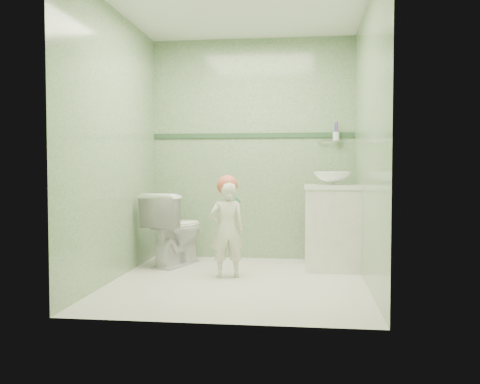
# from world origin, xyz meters

# --- Properties ---
(ground) EXTENTS (2.50, 2.50, 0.00)m
(ground) POSITION_xyz_m (0.00, 0.00, 0.00)
(ground) COLOR silver
(ground) RESTS_ON ground
(room_shell) EXTENTS (2.50, 2.54, 2.40)m
(room_shell) POSITION_xyz_m (0.00, 0.00, 1.20)
(room_shell) COLOR gray
(room_shell) RESTS_ON ground
(trim_stripe) EXTENTS (2.20, 0.02, 0.05)m
(trim_stripe) POSITION_xyz_m (0.00, 1.24, 1.35)
(trim_stripe) COLOR #2E5032
(trim_stripe) RESTS_ON room_shell
(vanity) EXTENTS (0.52, 0.50, 0.80)m
(vanity) POSITION_xyz_m (0.84, 0.70, 0.40)
(vanity) COLOR silver
(vanity) RESTS_ON ground
(counter) EXTENTS (0.54, 0.52, 0.04)m
(counter) POSITION_xyz_m (0.84, 0.70, 0.81)
(counter) COLOR white
(counter) RESTS_ON vanity
(basin) EXTENTS (0.37, 0.37, 0.13)m
(basin) POSITION_xyz_m (0.84, 0.70, 0.89)
(basin) COLOR white
(basin) RESTS_ON counter
(faucet) EXTENTS (0.03, 0.13, 0.18)m
(faucet) POSITION_xyz_m (0.84, 0.89, 0.97)
(faucet) COLOR silver
(faucet) RESTS_ON counter
(cup_holder) EXTENTS (0.26, 0.07, 0.21)m
(cup_holder) POSITION_xyz_m (0.89, 1.18, 1.33)
(cup_holder) COLOR silver
(cup_holder) RESTS_ON room_shell
(toilet) EXTENTS (0.62, 0.82, 0.75)m
(toilet) POSITION_xyz_m (-0.74, 0.74, 0.37)
(toilet) COLOR white
(toilet) RESTS_ON ground
(toddler) EXTENTS (0.36, 0.29, 0.87)m
(toddler) POSITION_xyz_m (-0.12, 0.19, 0.43)
(toddler) COLOR beige
(toddler) RESTS_ON ground
(hair_cap) EXTENTS (0.19, 0.19, 0.19)m
(hair_cap) POSITION_xyz_m (-0.12, 0.21, 0.83)
(hair_cap) COLOR #C55B40
(hair_cap) RESTS_ON toddler
(teal_toothbrush) EXTENTS (0.11, 0.14, 0.08)m
(teal_toothbrush) POSITION_xyz_m (-0.02, 0.09, 0.71)
(teal_toothbrush) COLOR #158057
(teal_toothbrush) RESTS_ON toddler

